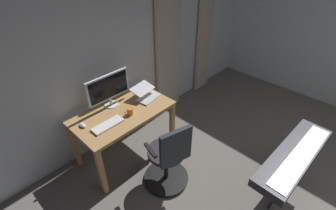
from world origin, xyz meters
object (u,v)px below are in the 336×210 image
desk (124,118)px  computer_monitor (108,88)px  computer_keyboard (108,125)px  laptop (146,94)px  piano_keyboard (294,157)px  computer_mouse (82,125)px  office_chair (169,158)px  mug_tea (130,111)px

desk → computer_monitor: size_ratio=2.11×
computer_keyboard → laptop: 0.73m
desk → laptop: 0.45m
computer_monitor → piano_keyboard: computer_monitor is taller
desk → computer_keyboard: bearing=18.1°
computer_keyboard → computer_mouse: bearing=-44.1°
laptop → computer_keyboard: bearing=1.0°
computer_monitor → laptop: (-0.44, 0.20, -0.21)m
office_chair → computer_keyboard: office_chair is taller
desk → computer_monitor: (0.01, -0.23, 0.36)m
office_chair → computer_mouse: bearing=135.5°
laptop → piano_keyboard: bearing=90.7°
office_chair → computer_keyboard: size_ratio=2.53×
office_chair → piano_keyboard: office_chair is taller
laptop → computer_monitor: bearing=-33.3°
computer_mouse → mug_tea: mug_tea is taller
piano_keyboard → mug_tea: bearing=-66.0°
desk → computer_mouse: bearing=-12.2°
desk → piano_keyboard: bearing=111.7°
office_chair → mug_tea: office_chair is taller
piano_keyboard → desk: bearing=-66.4°
laptop → office_chair: bearing=54.9°
office_chair → computer_monitor: (0.04, -1.01, 0.54)m
computer_monitor → piano_keyboard: size_ratio=0.48×
piano_keyboard → computer_keyboard: bearing=-57.8°
office_chair → mug_tea: (-0.00, -0.67, 0.33)m
computer_mouse → mug_tea: bearing=157.5°
laptop → mug_tea: size_ratio=3.01×
desk → computer_keyboard: computer_keyboard is taller
desk → laptop: (-0.43, -0.03, 0.15)m
computer_monitor → mug_tea: computer_monitor is taller
computer_keyboard → mug_tea: (-0.32, 0.02, 0.03)m
office_chair → laptop: bearing=78.4°
office_chair → computer_mouse: office_chair is taller
laptop → mug_tea: bearing=10.6°
desk → laptop: bearing=-176.3°
computer_mouse → computer_monitor: bearing=-166.1°
mug_tea → computer_monitor: bearing=-82.9°
computer_monitor → computer_mouse: 0.55m
computer_monitor → laptop: bearing=155.4°
computer_monitor → mug_tea: size_ratio=4.92×
office_chair → computer_monitor: computer_monitor is taller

